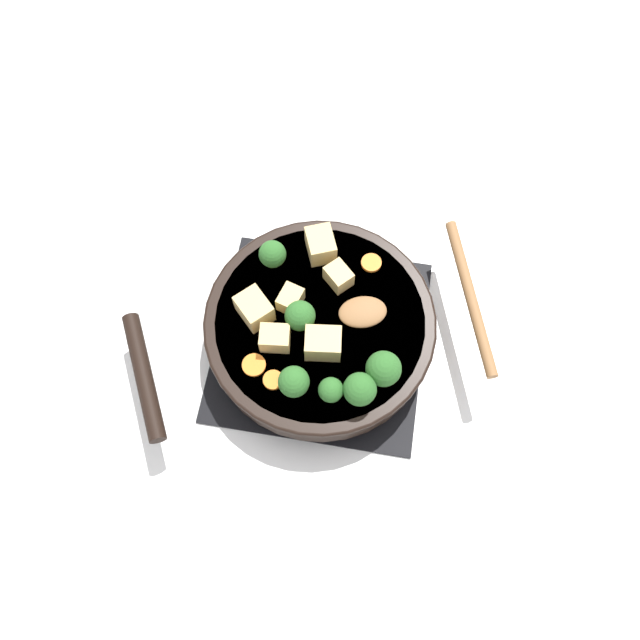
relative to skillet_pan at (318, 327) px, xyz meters
name	(u,v)px	position (x,y,z in m)	size (l,w,h in m)	color
ground_plane	(320,340)	(0.00, 0.00, -0.06)	(2.40, 2.40, 0.00)	white
front_burner_grate	(320,338)	(0.00, 0.00, -0.04)	(0.31, 0.31, 0.03)	black
skillet_pan	(318,327)	(0.00, 0.00, 0.00)	(0.44, 0.37, 0.05)	black
wooden_spoon	(425,303)	(-0.14, -0.05, 0.03)	(0.23, 0.23, 0.02)	olive
tofu_cube_center_large	(254,309)	(0.09, 0.01, 0.04)	(0.05, 0.04, 0.04)	#DBB770
tofu_cube_near_handle	(321,245)	(0.01, -0.11, 0.04)	(0.05, 0.04, 0.04)	#DBB770
tofu_cube_east_chunk	(323,343)	(-0.01, 0.04, 0.04)	(0.05, 0.04, 0.04)	#DBB770
tofu_cube_west_chunk	(290,299)	(0.04, -0.02, 0.04)	(0.04, 0.03, 0.03)	#DBB770
tofu_cube_back_piece	(275,338)	(0.05, 0.04, 0.04)	(0.04, 0.03, 0.03)	#DBB770
tofu_cube_front_piece	(338,276)	(-0.02, -0.07, 0.04)	(0.04, 0.03, 0.03)	#DBB770
broccoli_floret_near_spoon	(331,390)	(-0.03, 0.10, 0.05)	(0.03, 0.03, 0.04)	#709956
broccoli_floret_center_top	(300,316)	(0.02, 0.01, 0.05)	(0.04, 0.04, 0.05)	#709956
broccoli_floret_east_rim	(383,369)	(-0.10, 0.07, 0.05)	(0.05, 0.05, 0.05)	#709956
broccoli_floret_west_rim	(294,382)	(0.02, 0.10, 0.05)	(0.04, 0.04, 0.05)	#709956
broccoli_floret_north_edge	(360,389)	(-0.07, 0.10, 0.05)	(0.04, 0.04, 0.05)	#709956
broccoli_floret_south_cluster	(272,254)	(0.08, -0.08, 0.05)	(0.04, 0.04, 0.05)	#709956
carrot_slice_orange_thin	(371,263)	(-0.06, -0.10, 0.03)	(0.03, 0.03, 0.01)	orange
carrot_slice_near_center	(254,365)	(0.07, 0.08, 0.03)	(0.03, 0.03, 0.01)	orange
carrot_slice_edge_slice	(273,380)	(0.05, 0.10, 0.03)	(0.03, 0.03, 0.01)	orange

